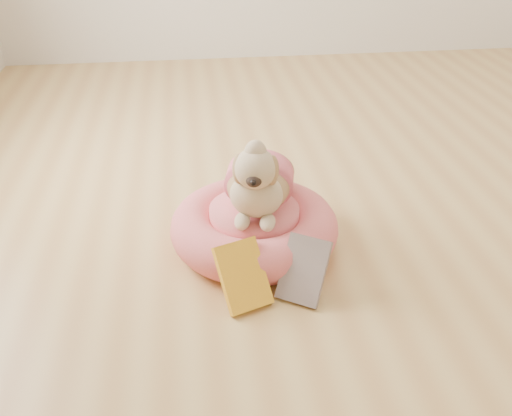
{
  "coord_description": "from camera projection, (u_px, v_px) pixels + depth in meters",
  "views": [
    {
      "loc": [
        -0.73,
        -1.98,
        1.19
      ],
      "look_at": [
        -0.52,
        -0.28,
        0.19
      ],
      "focal_mm": 40.0,
      "sensor_mm": 36.0,
      "label": 1
    }
  ],
  "objects": [
    {
      "name": "dog",
      "position": [
        258.0,
        167.0,
        1.97
      ],
      "size": [
        0.38,
        0.48,
        0.31
      ],
      "primitive_type": null,
      "rotation": [
        0.0,
        0.0,
        -0.21
      ],
      "color": "brown",
      "rests_on": "pet_bed"
    },
    {
      "name": "floor",
      "position": [
        370.0,
        204.0,
        2.38
      ],
      "size": [
        4.5,
        4.5,
        0.0
      ],
      "primitive_type": "plane",
      "color": "tan",
      "rests_on": "ground"
    },
    {
      "name": "pet_bed",
      "position": [
        254.0,
        227.0,
        2.08
      ],
      "size": [
        0.61,
        0.61,
        0.16
      ],
      "color": "#D65A53",
      "rests_on": "floor"
    },
    {
      "name": "book_white",
      "position": [
        304.0,
        270.0,
        1.83
      ],
      "size": [
        0.2,
        0.2,
        0.19
      ],
      "primitive_type": "cube",
      "rotation": [
        -0.62,
        0.0,
        -0.57
      ],
      "color": "silver",
      "rests_on": "floor"
    },
    {
      "name": "book_yellow",
      "position": [
        243.0,
        276.0,
        1.8
      ],
      "size": [
        0.19,
        0.2,
        0.19
      ],
      "primitive_type": "cube",
      "rotation": [
        -0.65,
        0.0,
        0.36
      ],
      "color": "#FEFB1A",
      "rests_on": "floor"
    }
  ]
}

